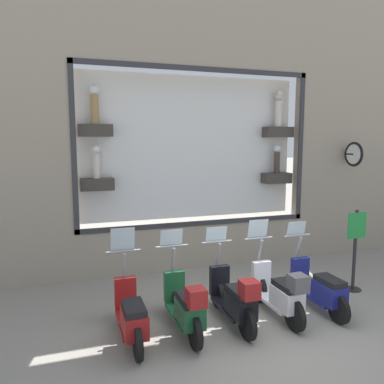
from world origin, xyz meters
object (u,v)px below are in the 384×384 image
Objects in this scene: scooter_navy_0 at (319,288)px; scooter_green_3 at (186,306)px; scooter_white_1 at (280,292)px; scooter_black_2 at (235,299)px; scooter_red_4 at (131,315)px; shop_sign_post at (355,247)px.

scooter_navy_0 is 2.66m from scooter_green_3.
scooter_white_1 reaches higher than scooter_black_2.
scooter_navy_0 is 3.55m from scooter_red_4.
scooter_navy_0 is at bearing -88.26° from scooter_black_2.
scooter_white_1 reaches higher than scooter_green_3.
scooter_navy_0 is 1.78m from scooter_black_2.
scooter_white_1 is 1.00× the size of scooter_black_2.
scooter_navy_0 is at bearing -86.59° from scooter_white_1.
scooter_black_2 is (-0.00, 0.89, -0.00)m from scooter_white_1.
shop_sign_post reaches higher than scooter_black_2.
scooter_red_4 is at bearing 96.93° from shop_sign_post.
scooter_black_2 is 1.00× the size of scooter_red_4.
shop_sign_post is (0.59, -1.32, 0.51)m from scooter_navy_0.
scooter_navy_0 is 0.89m from scooter_white_1.
scooter_white_1 is 1.00× the size of scooter_green_3.
scooter_green_3 reaches higher than scooter_navy_0.
scooter_white_1 is at bearing 106.35° from shop_sign_post.
scooter_white_1 is at bearing -89.94° from scooter_black_2.
scooter_red_4 is at bearing 86.20° from scooter_green_3.
scooter_white_1 is at bearing 93.41° from scooter_navy_0.
scooter_white_1 is 1.77m from scooter_green_3.
scooter_navy_0 is at bearing 114.26° from shop_sign_post.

